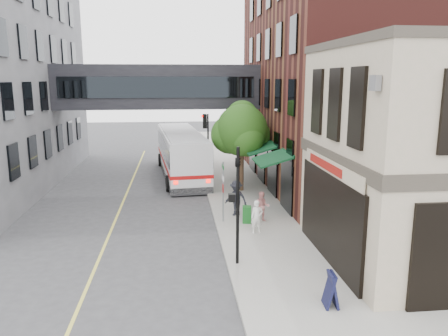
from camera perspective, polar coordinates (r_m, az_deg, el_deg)
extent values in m
plane|color=#38383A|center=(15.32, 1.28, -15.90)|extent=(120.00, 120.00, 0.00)
cube|color=gray|center=(28.60, 1.59, -2.56)|extent=(4.00, 60.00, 0.15)
cube|color=black|center=(17.31, 13.54, -6.29)|extent=(0.14, 6.40, 3.40)
cube|color=black|center=(17.30, 13.42, -6.30)|extent=(0.04, 5.90, 3.00)
cube|color=maroon|center=(17.36, 13.00, 0.43)|extent=(0.03, 3.60, 0.32)
cube|color=#491A16|center=(30.82, 16.58, 11.00)|extent=(12.00, 18.00, 14.00)
cube|color=#0C3820|center=(27.96, 4.01, 3.21)|extent=(1.80, 13.00, 0.40)
cube|color=black|center=(31.49, -8.57, 10.44)|extent=(14.00, 3.00, 3.00)
cube|color=black|center=(29.95, -8.68, 10.38)|extent=(13.00, 0.08, 1.40)
cube|color=black|center=(33.04, -8.47, 10.49)|extent=(13.00, 0.08, 1.40)
cylinder|color=black|center=(16.31, 1.80, -5.05)|extent=(0.12, 0.12, 4.50)
cube|color=black|center=(16.18, 1.03, -3.89)|extent=(0.25, 0.22, 0.30)
imported|color=black|center=(15.88, 1.84, 1.35)|extent=(0.20, 0.16, 1.00)
cylinder|color=black|center=(30.90, -2.09, 2.91)|extent=(0.12, 0.12, 4.50)
cube|color=black|center=(30.84, -2.50, 3.54)|extent=(0.25, 0.22, 0.30)
cube|color=black|center=(30.67, -2.53, 6.13)|extent=(0.28, 0.28, 1.00)
sphere|color=#FF0C05|center=(30.63, -2.83, 6.78)|extent=(0.18, 0.18, 0.18)
cylinder|color=gray|center=(21.29, -0.10, -3.15)|extent=(0.08, 0.08, 3.00)
cube|color=white|center=(21.12, -0.15, -1.32)|extent=(0.03, 0.75, 0.22)
cube|color=#0C591E|center=(21.00, -0.15, 0.15)|extent=(0.03, 0.70, 0.18)
cube|color=#B20C0C|center=(21.24, -0.15, -2.63)|extent=(0.03, 0.30, 0.40)
cylinder|color=#382619|center=(27.33, 2.30, -0.06)|extent=(0.28, 0.28, 2.80)
sphere|color=#1F4A13|center=(26.95, 2.35, 4.95)|extent=(3.20, 3.20, 3.20)
sphere|color=#1F4A13|center=(27.62, 3.83, 4.26)|extent=(2.20, 2.20, 2.20)
sphere|color=#1F4A13|center=(27.19, 0.78, 4.38)|extent=(2.40, 2.40, 2.40)
sphere|color=#1F4A13|center=(27.48, 2.38, 6.75)|extent=(2.00, 2.00, 2.00)
cube|color=#D8CC4C|center=(24.72, -13.47, -5.34)|extent=(0.12, 40.00, 0.01)
cube|color=silver|center=(32.18, -5.61, 1.99)|extent=(3.73, 12.24, 3.04)
cube|color=black|center=(32.09, -5.63, 2.92)|extent=(3.77, 12.04, 1.10)
cube|color=#B20C0C|center=(32.27, -5.59, 1.08)|extent=(3.80, 12.27, 0.23)
cylinder|color=black|center=(28.01, -7.26, -2.01)|extent=(0.41, 1.07, 1.05)
cylinder|color=black|center=(28.31, -1.97, -1.77)|extent=(0.41, 1.07, 1.05)
cylinder|color=black|center=(36.19, -8.30, 1.06)|extent=(0.41, 1.07, 1.05)
cylinder|color=black|center=(36.43, -4.19, 1.22)|extent=(0.41, 1.07, 1.05)
imported|color=white|center=(19.99, 4.33, -6.40)|extent=(0.56, 0.37, 1.51)
imported|color=#D68C8A|center=(21.58, 5.01, -5.05)|extent=(0.81, 0.68, 1.50)
imported|color=black|center=(22.37, 1.61, -3.97)|extent=(1.37, 1.20, 1.83)
cube|color=#14591C|center=(21.42, 3.00, -6.09)|extent=(0.47, 0.43, 0.84)
cube|color=black|center=(14.33, 13.82, -15.16)|extent=(0.44, 0.64, 1.10)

